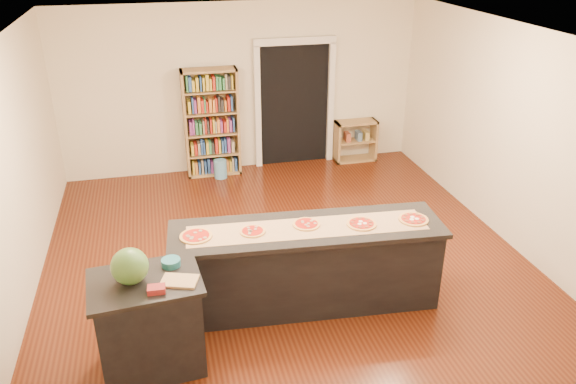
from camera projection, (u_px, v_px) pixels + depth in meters
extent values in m
cube|color=#ECE1C6|center=(292.00, 167.00, 6.31)|extent=(6.00, 7.00, 2.80)
cube|color=#4E1F0D|center=(292.00, 272.00, 6.91)|extent=(6.00, 7.00, 0.01)
cube|color=white|center=(293.00, 41.00, 5.71)|extent=(6.00, 7.00, 0.01)
cube|color=black|center=(294.00, 105.00, 9.71)|extent=(1.20, 0.02, 2.10)
cube|color=silver|center=(258.00, 108.00, 9.53)|extent=(0.10, 0.08, 2.10)
cube|color=silver|center=(331.00, 103.00, 9.81)|extent=(0.10, 0.08, 2.10)
cube|color=silver|center=(295.00, 41.00, 9.20)|extent=(1.40, 0.08, 0.12)
cube|color=black|center=(307.00, 268.00, 6.16)|extent=(2.84, 0.71, 0.91)
cube|color=black|center=(307.00, 229.00, 5.96)|extent=(2.93, 0.79, 0.05)
cube|color=black|center=(150.00, 326.00, 5.24)|extent=(0.91, 0.64, 0.94)
cube|color=black|center=(144.00, 282.00, 5.03)|extent=(1.00, 0.73, 0.04)
cube|color=#A78551|center=(212.00, 123.00, 9.29)|extent=(0.90, 0.32, 1.80)
cube|color=#A78551|center=(355.00, 141.00, 10.06)|extent=(0.74, 0.32, 0.74)
cylinder|color=#5FA5D4|center=(220.00, 169.00, 9.44)|extent=(0.21, 0.21, 0.31)
cube|color=tan|center=(308.00, 228.00, 5.93)|extent=(2.57, 0.66, 0.00)
sphere|color=#144214|center=(130.00, 266.00, 4.93)|extent=(0.33, 0.33, 0.33)
cube|color=tan|center=(179.00, 281.00, 4.99)|extent=(0.37, 0.31, 0.02)
cube|color=maroon|center=(156.00, 289.00, 4.85)|extent=(0.16, 0.12, 0.05)
cylinder|color=#195966|center=(171.00, 263.00, 5.22)|extent=(0.18, 0.18, 0.07)
cylinder|color=tan|center=(196.00, 236.00, 5.75)|extent=(0.33, 0.33, 0.02)
cylinder|color=#A5190C|center=(196.00, 235.00, 5.75)|extent=(0.27, 0.27, 0.00)
cylinder|color=tan|center=(253.00, 231.00, 5.84)|extent=(0.29, 0.29, 0.02)
cylinder|color=#A5190C|center=(253.00, 231.00, 5.84)|extent=(0.23, 0.23, 0.00)
cylinder|color=tan|center=(306.00, 224.00, 5.98)|extent=(0.29, 0.29, 0.02)
cylinder|color=#A5190C|center=(306.00, 223.00, 5.98)|extent=(0.24, 0.24, 0.00)
cylinder|color=tan|center=(362.00, 224.00, 5.99)|extent=(0.31, 0.31, 0.02)
cylinder|color=#A5190C|center=(362.00, 223.00, 5.99)|extent=(0.25, 0.25, 0.00)
cylinder|color=tan|center=(413.00, 219.00, 6.08)|extent=(0.33, 0.33, 0.02)
cylinder|color=#A5190C|center=(413.00, 219.00, 6.08)|extent=(0.27, 0.27, 0.00)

